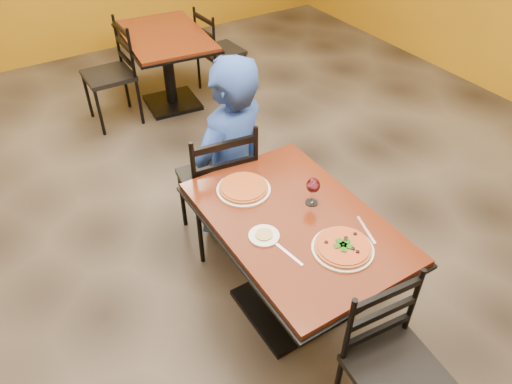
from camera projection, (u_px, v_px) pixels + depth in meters
floor at (248, 256)px, 3.35m from camera, size 7.00×8.00×0.01m
table_main at (294, 244)px, 2.66m from camera, size 0.83×1.23×0.75m
table_second at (167, 54)px, 4.64m from camera, size 0.88×1.21×0.75m
chair_main_near at (398, 376)px, 2.18m from camera, size 0.44×0.44×0.89m
chair_main_far at (216, 182)px, 3.20m from camera, size 0.50×0.50×0.98m
chair_second_left at (109, 76)px, 4.45m from camera, size 0.43×0.43×0.95m
chair_second_right at (221, 51)px, 4.95m from camera, size 0.42×0.42×0.88m
diner at (230, 149)px, 3.19m from camera, size 0.75×0.60×1.33m
plate_main at (343, 249)px, 2.36m from camera, size 0.31×0.31×0.01m
pizza_main at (343, 247)px, 2.35m from camera, size 0.28×0.28×0.02m
plate_far at (244, 190)px, 2.72m from camera, size 0.31×0.31×0.01m
pizza_far at (244, 187)px, 2.71m from camera, size 0.28×0.28×0.02m
side_plate at (264, 236)px, 2.44m from camera, size 0.16×0.16×0.01m
dip at (264, 235)px, 2.43m from camera, size 0.09×0.09×0.01m
wine_glass at (313, 190)px, 2.58m from camera, size 0.08×0.08×0.18m
fork at (289, 254)px, 2.34m from camera, size 0.04×0.19×0.00m
knife at (366, 230)px, 2.47m from camera, size 0.07×0.20×0.00m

